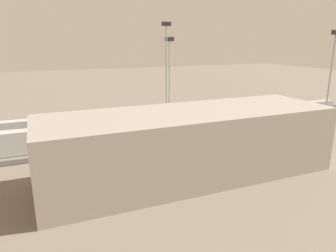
% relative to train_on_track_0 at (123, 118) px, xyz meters
% --- Properties ---
extents(ground_plane, '(400.00, 400.00, 0.00)m').
position_rel_train_on_track_0_xyz_m(ground_plane, '(-11.90, 10.00, -2.02)').
color(ground_plane, '#756B5B').
extents(track_bed_0, '(140.00, 2.80, 0.12)m').
position_rel_train_on_track_0_xyz_m(track_bed_0, '(-11.90, 0.00, -1.96)').
color(track_bed_0, '#3D3833').
rests_on(track_bed_0, ground_plane).
extents(track_bed_1, '(140.00, 2.80, 0.12)m').
position_rel_train_on_track_0_xyz_m(track_bed_1, '(-11.90, 5.00, -1.96)').
color(track_bed_1, '#3D3833').
rests_on(track_bed_1, ground_plane).
extents(track_bed_2, '(140.00, 2.80, 0.12)m').
position_rel_train_on_track_0_xyz_m(track_bed_2, '(-11.90, 10.00, -1.96)').
color(track_bed_2, '#3D3833').
rests_on(track_bed_2, ground_plane).
extents(track_bed_3, '(140.00, 2.80, 0.12)m').
position_rel_train_on_track_0_xyz_m(track_bed_3, '(-11.90, 15.00, -1.96)').
color(track_bed_3, '#3D3833').
rests_on(track_bed_3, ground_plane).
extents(track_bed_4, '(140.00, 2.80, 0.12)m').
position_rel_train_on_track_0_xyz_m(track_bed_4, '(-11.90, 20.00, -1.96)').
color(track_bed_4, '#3D3833').
rests_on(track_bed_4, ground_plane).
extents(train_on_track_0, '(95.60, 3.00, 3.80)m').
position_rel_train_on_track_0_xyz_m(train_on_track_0, '(0.00, 0.00, 0.00)').
color(train_on_track_0, silver).
rests_on(train_on_track_0, ground_plane).
extents(train_on_track_3, '(95.60, 3.00, 5.00)m').
position_rel_train_on_track_0_xyz_m(train_on_track_3, '(-1.63, 15.00, 0.60)').
color(train_on_track_3, silver).
rests_on(train_on_track_3, ground_plane).
extents(train_on_track_2, '(119.80, 3.00, 3.80)m').
position_rel_train_on_track_0_xyz_m(train_on_track_2, '(-10.10, 10.00, 0.00)').
color(train_on_track_2, '#B7BABF').
rests_on(train_on_track_2, ground_plane).
extents(light_mast_0, '(2.80, 0.70, 28.79)m').
position_rel_train_on_track_0_xyz_m(light_mast_0, '(-14.75, -2.98, 16.18)').
color(light_mast_0, '#9EA0A5').
rests_on(light_mast_0, ground_plane).
extents(light_mast_1, '(2.80, 0.70, 26.18)m').
position_rel_train_on_track_0_xyz_m(light_mast_1, '(-52.50, 23.34, 14.75)').
color(light_mast_1, '#9EA0A5').
rests_on(light_mast_1, ground_plane).
extents(light_mast_2, '(2.80, 0.70, 24.51)m').
position_rel_train_on_track_0_xyz_m(light_mast_2, '(-16.04, -3.66, 13.83)').
color(light_mast_2, '#9EA0A5').
rests_on(light_mast_2, ground_plane).
extents(maintenance_shed, '(51.18, 15.98, 11.80)m').
position_rel_train_on_track_0_xyz_m(maintenance_shed, '(-1.71, 38.75, 3.88)').
color(maintenance_shed, '#9E9389').
rests_on(maintenance_shed, ground_plane).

